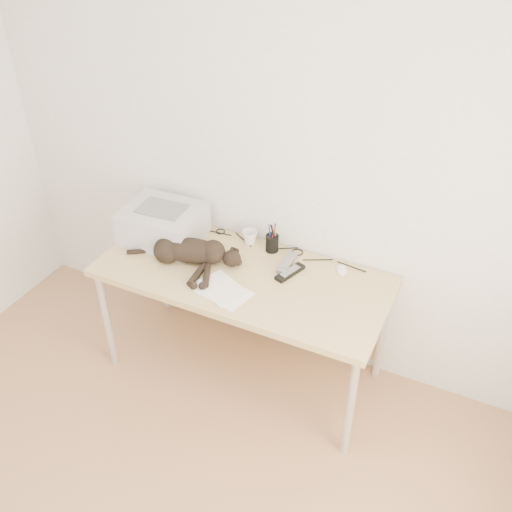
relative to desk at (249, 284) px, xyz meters
The scene contains 11 objects.
wall_back 0.75m from the desk, 90.00° to the left, with size 3.50×3.50×0.00m, color white.
desk is the anchor object (origin of this frame).
printer 0.62m from the desk, behind, with size 0.46×0.40×0.21m.
papers 0.30m from the desk, 95.30° to the right, with size 0.34×0.28×0.01m.
cat 0.39m from the desk, 159.69° to the right, with size 0.67×0.34×0.15m.
mug 0.28m from the desk, 114.65° to the left, with size 0.09×0.09×0.08m, color white.
pen_cup 0.27m from the desk, 72.69° to the left, with size 0.07×0.07×0.19m.
remote_grey 0.26m from the desk, 27.03° to the left, with size 0.06×0.20×0.02m, color slate.
remote_black 0.28m from the desk, ahead, with size 0.05×0.19×0.02m, color black.
mouse 0.53m from the desk, 19.90° to the left, with size 0.06×0.10×0.03m, color white.
cable_tangle 0.26m from the desk, 90.00° to the left, with size 1.36×0.07×0.01m, color black, non-canonical shape.
Camera 1 is at (1.13, -0.80, 2.63)m, focal length 40.00 mm.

